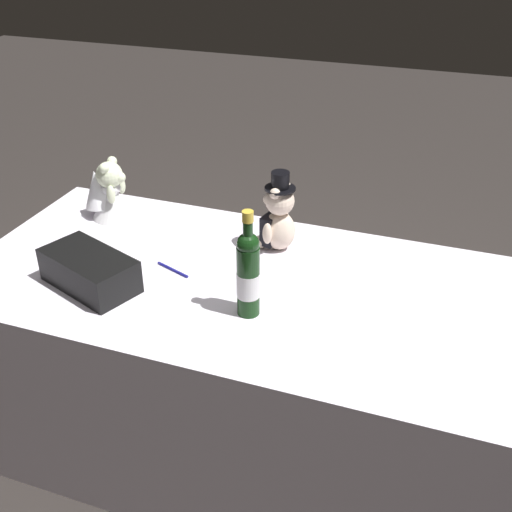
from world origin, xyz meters
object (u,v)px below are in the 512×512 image
(teddy_bear_groom, at_px, (278,218))
(signing_pen, at_px, (172,269))
(champagne_bottle, at_px, (248,273))
(gift_case_black, at_px, (90,271))
(teddy_bear_bride, at_px, (108,192))

(teddy_bear_groom, xyz_separation_m, signing_pen, (-0.28, -0.26, -0.11))
(champagne_bottle, distance_m, gift_case_black, 0.53)
(teddy_bear_bride, distance_m, champagne_bottle, 0.83)
(gift_case_black, bearing_deg, signing_pen, 40.13)
(champagne_bottle, bearing_deg, teddy_bear_groom, 95.73)
(teddy_bear_groom, relative_size, signing_pen, 2.07)
(signing_pen, height_order, gift_case_black, gift_case_black)
(gift_case_black, bearing_deg, champagne_bottle, 3.25)
(teddy_bear_bride, bearing_deg, teddy_bear_groom, -1.72)
(champagne_bottle, relative_size, signing_pen, 2.42)
(signing_pen, relative_size, gift_case_black, 0.40)
(champagne_bottle, distance_m, signing_pen, 0.37)
(teddy_bear_bride, height_order, champagne_bottle, champagne_bottle)
(teddy_bear_groom, height_order, signing_pen, teddy_bear_groom)
(teddy_bear_groom, distance_m, teddy_bear_bride, 0.68)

